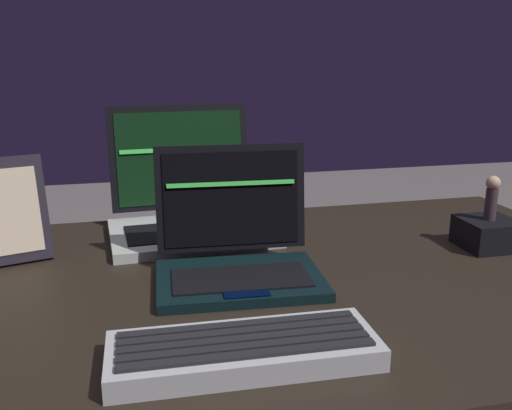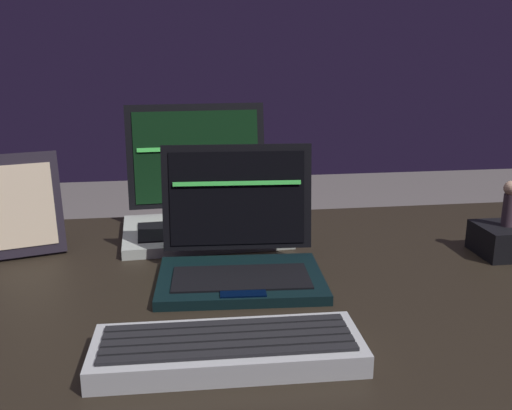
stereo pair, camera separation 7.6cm
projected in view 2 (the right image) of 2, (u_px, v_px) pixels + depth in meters
desk at (226, 327)px, 0.97m from camera, size 1.49×0.80×0.73m
laptop_front at (240, 252)px, 0.95m from camera, size 0.28×0.23×0.21m
laptop_rear at (202, 207)px, 1.19m from camera, size 0.34×0.28×0.25m
external_keyboard at (228, 349)px, 0.70m from camera, size 0.33×0.13×0.03m
photo_frame at (22, 206)px, 1.04m from camera, size 0.15×0.10×0.19m
figurine_stand at (505, 240)px, 1.05m from camera, size 0.10×0.10×0.06m
figurine at (510, 202)px, 1.03m from camera, size 0.03×0.03×0.08m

